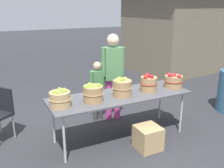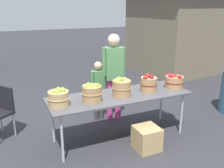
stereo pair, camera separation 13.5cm
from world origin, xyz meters
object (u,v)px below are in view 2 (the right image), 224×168
Objects in this scene: apple_basket_green_1 at (92,93)px; vendor_adult at (114,71)px; apple_basket_green_0 at (59,98)px; folding_chair at (0,109)px; apple_basket_red_0 at (149,84)px; child_customer at (98,86)px; apple_basket_red_1 at (174,81)px; produce_crate at (147,138)px; market_table at (120,97)px; apple_basket_green_2 at (121,87)px.

vendor_adult is at bearing 47.37° from apple_basket_green_1.
apple_basket_green_0 is at bearing 46.78° from vendor_adult.
apple_basket_green_0 is at bearing 6.18° from folding_chair.
apple_basket_green_0 is 0.36× the size of folding_chair.
child_customer is at bearing 124.34° from apple_basket_red_0.
apple_basket_red_1 is 0.90× the size of produce_crate.
child_customer is at bearing 53.45° from folding_chair.
vendor_adult is at bearing 111.02° from apple_basket_red_0.
apple_basket_red_0 is 0.81m from vendor_adult.
market_table reaches higher than produce_crate.
folding_chair reaches higher than produce_crate.
apple_basket_green_1 reaches higher than folding_chair.
apple_basket_green_0 is 1.44m from vendor_adult.
folding_chair is 2.41m from produce_crate.
apple_basket_red_1 reaches higher than produce_crate.
market_table is 1.96m from folding_chair.
vendor_adult is at bearing 72.55° from market_table.
apple_basket_green_1 is 1.09m from produce_crate.
market_table is 1.03m from apple_basket_red_1.
produce_crate is (0.22, -0.50, -0.53)m from market_table.
market_table is 1.00m from apple_basket_green_0.
child_customer is 3.16× the size of produce_crate.
apple_basket_green_0 reaches higher than folding_chair.
apple_basket_green_0 is 1.01× the size of apple_basket_green_1.
vendor_adult reaches higher than apple_basket_green_1.
apple_basket_green_1 is 0.27× the size of child_customer.
vendor_adult is 1.45m from produce_crate.
apple_basket_green_0 is 0.49m from apple_basket_green_1.
vendor_adult reaches higher than apple_basket_green_2.
folding_chair is at bearing 144.77° from apple_basket_green_1.
apple_basket_green_0 is 0.96× the size of apple_basket_red_1.
apple_basket_green_1 is 1.01m from apple_basket_red_0.
vendor_adult is (-0.29, 0.75, 0.08)m from apple_basket_red_0.
apple_basket_green_1 is 1.04× the size of apple_basket_red_0.
folding_chair is (-1.77, 0.83, -0.20)m from market_table.
market_table is 7.35× the size of apple_basket_green_2.
apple_basket_red_1 is (1.02, -0.06, 0.16)m from market_table.
apple_basket_green_0 is 1.00m from apple_basket_green_2.
vendor_adult reaches higher than apple_basket_red_1.
folding_chair is at bearing 153.97° from apple_basket_green_2.
apple_basket_red_0 is 1.03m from child_customer.
apple_basket_green_1 is 0.19× the size of vendor_adult.
apple_basket_green_2 reaches higher than apple_basket_green_1.
child_customer reaches higher than market_table.
apple_basket_red_0 is at bearing 1.83° from apple_basket_green_1.
vendor_adult is (1.21, 0.76, 0.09)m from apple_basket_green_0.
apple_basket_red_1 is (1.01, -0.02, -0.02)m from apple_basket_green_2.
apple_basket_green_2 is 0.27× the size of child_customer.
apple_basket_red_0 is at bearing 177.90° from apple_basket_red_1.
child_customer is at bearing 42.19° from apple_basket_green_0.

